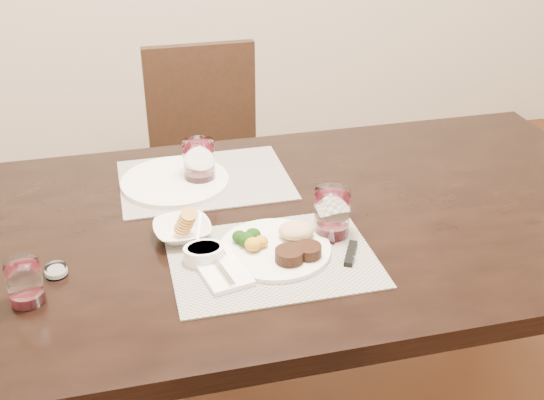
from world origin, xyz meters
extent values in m
cube|color=black|center=(0.00, 0.00, 0.72)|extent=(2.00, 1.00, 0.05)
cube|color=black|center=(0.92, 0.42, 0.35)|extent=(0.08, 0.08, 0.70)
cube|color=black|center=(0.00, 0.85, 0.43)|extent=(0.42, 0.42, 0.04)
cube|color=black|center=(-0.18, 0.67, 0.21)|extent=(0.04, 0.04, 0.41)
cube|color=black|center=(0.18, 0.67, 0.21)|extent=(0.04, 0.04, 0.41)
cube|color=black|center=(-0.18, 1.03, 0.21)|extent=(0.04, 0.04, 0.41)
cube|color=black|center=(0.18, 1.03, 0.21)|extent=(0.04, 0.04, 0.41)
cube|color=black|center=(0.00, 1.04, 0.68)|extent=(0.42, 0.04, 0.45)
cube|color=gray|center=(-0.02, -0.17, 0.75)|extent=(0.46, 0.34, 0.00)
cube|color=gray|center=(-0.11, 0.25, 0.75)|extent=(0.46, 0.34, 0.00)
cylinder|color=silver|center=(-0.01, -0.15, 0.76)|extent=(0.26, 0.26, 0.01)
cylinder|color=black|center=(0.01, -0.21, 0.78)|extent=(0.06, 0.06, 0.03)
cylinder|color=black|center=(0.06, -0.20, 0.78)|extent=(0.06, 0.06, 0.03)
ellipsoid|color=tan|center=(0.05, -0.12, 0.78)|extent=(0.08, 0.07, 0.04)
ellipsoid|color=#153A0B|center=(-0.07, -0.13, 0.78)|extent=(0.04, 0.04, 0.03)
ellipsoid|color=#BE8818|center=(-0.06, -0.15, 0.78)|extent=(0.04, 0.04, 0.03)
cube|color=white|center=(-0.14, -0.20, 0.76)|extent=(0.13, 0.18, 0.01)
cube|color=silver|center=(-0.14, -0.22, 0.77)|extent=(0.04, 0.12, 0.00)
cube|color=silver|center=(-0.13, -0.14, 0.77)|extent=(0.03, 0.05, 0.00)
cube|color=silver|center=(0.16, -0.10, 0.76)|extent=(0.08, 0.13, 0.00)
cube|color=black|center=(0.16, -0.21, 0.76)|extent=(0.06, 0.09, 0.01)
imported|color=silver|center=(-0.20, -0.03, 0.77)|extent=(0.14, 0.14, 0.03)
cylinder|color=#BB823A|center=(-0.20, -0.03, 0.79)|extent=(0.04, 0.05, 0.04)
cylinder|color=silver|center=(-0.17, -0.15, 0.77)|extent=(0.09, 0.09, 0.04)
cylinder|color=#0D380C|center=(-0.17, -0.15, 0.78)|extent=(0.07, 0.07, 0.01)
cube|color=silver|center=(-0.17, -0.09, 0.81)|extent=(0.01, 0.06, 0.04)
cylinder|color=silver|center=(0.14, -0.11, 0.81)|extent=(0.08, 0.08, 0.12)
cylinder|color=#3A050C|center=(0.14, -0.11, 0.77)|extent=(0.07, 0.07, 0.03)
cylinder|color=silver|center=(-0.19, 0.24, 0.76)|extent=(0.29, 0.29, 0.01)
cylinder|color=silver|center=(-0.12, 0.24, 0.81)|extent=(0.09, 0.09, 0.12)
cylinder|color=#3A050C|center=(-0.12, 0.24, 0.77)|extent=(0.07, 0.07, 0.03)
cylinder|color=silver|center=(-0.54, -0.20, 0.80)|extent=(0.07, 0.07, 0.10)
cylinder|color=#3A050C|center=(-0.54, -0.20, 0.76)|extent=(0.06, 0.06, 0.02)
cylinder|color=silver|center=(-0.49, -0.12, 0.76)|extent=(0.05, 0.05, 0.02)
cylinder|color=white|center=(-0.49, -0.12, 0.76)|extent=(0.04, 0.04, 0.01)
camera|label=1|loc=(-0.32, -1.42, 1.62)|focal=45.00mm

